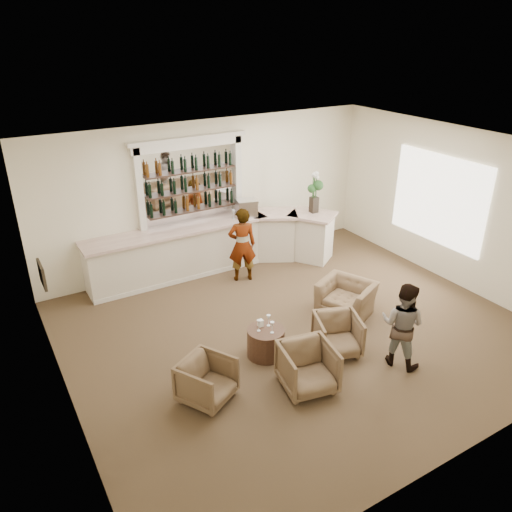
{
  "coord_description": "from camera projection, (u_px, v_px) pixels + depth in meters",
  "views": [
    {
      "loc": [
        -4.6,
        -6.29,
        5.12
      ],
      "look_at": [
        -0.35,
        0.9,
        1.22
      ],
      "focal_mm": 35.0,
      "sensor_mm": 36.0,
      "label": 1
    }
  ],
  "objects": [
    {
      "name": "wine_glass_bar_left",
      "position": [
        233.0,
        214.0,
        11.19
      ],
      "size": [
        0.07,
        0.07,
        0.21
      ],
      "primitive_type": null,
      "color": "white",
      "rests_on": "bar_counter"
    },
    {
      "name": "wine_glass_tbl_c",
      "position": [
        272.0,
        327.0,
        8.17
      ],
      "size": [
        0.07,
        0.07,
        0.21
      ],
      "primitive_type": null,
      "color": "white",
      "rests_on": "cocktail_table"
    },
    {
      "name": "bar_counter",
      "position": [
        216.0,
        247.0,
        11.21
      ],
      "size": [
        5.72,
        1.8,
        1.14
      ],
      "color": "beige",
      "rests_on": "ground"
    },
    {
      "name": "cocktail_table",
      "position": [
        266.0,
        342.0,
        8.41
      ],
      "size": [
        0.63,
        0.63,
        0.5
      ],
      "primitive_type": "cylinder",
      "color": "#4A2F20",
      "rests_on": "ground"
    },
    {
      "name": "guest",
      "position": [
        402.0,
        325.0,
        8.01
      ],
      "size": [
        0.81,
        0.89,
        1.47
      ],
      "primitive_type": "imported",
      "rotation": [
        0.0,
        0.0,
        2.02
      ],
      "color": "gray",
      "rests_on": "ground"
    },
    {
      "name": "back_bar_alcove",
      "position": [
        191.0,
        181.0,
        10.77
      ],
      "size": [
        2.64,
        0.25,
        3.0
      ],
      "color": "white",
      "rests_on": "ground"
    },
    {
      "name": "wine_glass_tbl_b",
      "position": [
        269.0,
        320.0,
        8.36
      ],
      "size": [
        0.07,
        0.07,
        0.21
      ],
      "primitive_type": null,
      "color": "white",
      "rests_on": "cocktail_table"
    },
    {
      "name": "flower_vase",
      "position": [
        315.0,
        189.0,
        11.38
      ],
      "size": [
        0.26,
        0.26,
        0.97
      ],
      "color": "black",
      "rests_on": "bar_counter"
    },
    {
      "name": "espresso_machine",
      "position": [
        246.0,
        208.0,
        11.3
      ],
      "size": [
        0.52,
        0.47,
        0.39
      ],
      "primitive_type": "cube",
      "rotation": [
        0.0,
        0.0,
        -0.25
      ],
      "color": "silver",
      "rests_on": "bar_counter"
    },
    {
      "name": "armchair_far",
      "position": [
        346.0,
        298.0,
        9.62
      ],
      "size": [
        1.2,
        1.26,
        0.64
      ],
      "primitive_type": "imported",
      "rotation": [
        0.0,
        0.0,
        -1.14
      ],
      "color": "brown",
      "rests_on": "ground"
    },
    {
      "name": "sommelier",
      "position": [
        242.0,
        245.0,
        10.68
      ],
      "size": [
        0.7,
        0.57,
        1.65
      ],
      "primitive_type": "imported",
      "rotation": [
        0.0,
        0.0,
        2.81
      ],
      "color": "gray",
      "rests_on": "ground"
    },
    {
      "name": "armchair_right",
      "position": [
        338.0,
        335.0,
        8.45
      ],
      "size": [
        0.95,
        0.96,
        0.68
      ],
      "primitive_type": "imported",
      "rotation": [
        0.0,
        0.0,
        -0.36
      ],
      "color": "brown",
      "rests_on": "ground"
    },
    {
      "name": "ground",
      "position": [
        297.0,
        330.0,
        9.2
      ],
      "size": [
        8.0,
        8.0,
        0.0
      ],
      "primitive_type": "plane",
      "color": "#503E28",
      "rests_on": "ground"
    },
    {
      "name": "napkin_holder",
      "position": [
        261.0,
        323.0,
        8.37
      ],
      "size": [
        0.08,
        0.08,
        0.12
      ],
      "primitive_type": "cube",
      "color": "white",
      "rests_on": "cocktail_table"
    },
    {
      "name": "armchair_left",
      "position": [
        207.0,
        380.0,
        7.37
      ],
      "size": [
        0.99,
        1.0,
        0.67
      ],
      "primitive_type": "imported",
      "rotation": [
        0.0,
        0.0,
        0.51
      ],
      "color": "brown",
      "rests_on": "ground"
    },
    {
      "name": "wine_glass_bar_right",
      "position": [
        234.0,
        215.0,
        11.16
      ],
      "size": [
        0.07,
        0.07,
        0.21
      ],
      "primitive_type": null,
      "color": "white",
      "rests_on": "bar_counter"
    },
    {
      "name": "armchair_center",
      "position": [
        308.0,
        368.0,
        7.59
      ],
      "size": [
        0.93,
        0.95,
        0.74
      ],
      "primitive_type": "imported",
      "rotation": [
        0.0,
        0.0,
        -0.2
      ],
      "color": "brown",
      "rests_on": "ground"
    },
    {
      "name": "room_shell",
      "position": [
        286.0,
        197.0,
        8.84
      ],
      "size": [
        8.04,
        7.02,
        3.32
      ],
      "color": "#F3E9CA",
      "rests_on": "ground"
    },
    {
      "name": "wine_glass_tbl_a",
      "position": [
        259.0,
        326.0,
        8.22
      ],
      "size": [
        0.07,
        0.07,
        0.21
      ],
      "primitive_type": null,
      "color": "white",
      "rests_on": "cocktail_table"
    }
  ]
}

